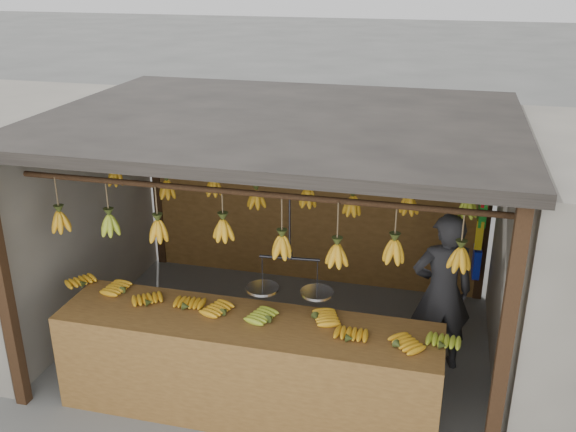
# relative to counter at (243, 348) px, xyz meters

# --- Properties ---
(ground) EXTENTS (80.00, 80.00, 0.00)m
(ground) POSITION_rel_counter_xyz_m (0.01, 1.22, -0.71)
(ground) COLOR #5B5B57
(stall) EXTENTS (4.30, 3.30, 2.40)m
(stall) POSITION_rel_counter_xyz_m (0.01, 1.55, 1.27)
(stall) COLOR black
(stall) RESTS_ON ground
(counter) EXTENTS (3.47, 0.74, 0.96)m
(counter) POSITION_rel_counter_xyz_m (0.00, 0.00, 0.00)
(counter) COLOR brown
(counter) RESTS_ON ground
(hanging_bananas) EXTENTS (3.62, 2.24, 0.39)m
(hanging_bananas) POSITION_rel_counter_xyz_m (0.01, 1.22, 0.91)
(hanging_bananas) COLOR orange
(hanging_bananas) RESTS_ON ground
(balance_scale) EXTENTS (0.72, 0.30, 0.84)m
(balance_scale) POSITION_rel_counter_xyz_m (0.35, 0.22, 0.52)
(balance_scale) COLOR black
(balance_scale) RESTS_ON ground
(vendor) EXTENTS (0.66, 0.52, 1.59)m
(vendor) POSITION_rel_counter_xyz_m (1.58, 1.21, 0.09)
(vendor) COLOR #262628
(vendor) RESTS_ON ground
(bag_bundles) EXTENTS (0.08, 0.26, 1.21)m
(bag_bundles) POSITION_rel_counter_xyz_m (1.95, 2.57, 0.29)
(bag_bundles) COLOR red
(bag_bundles) RESTS_ON ground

